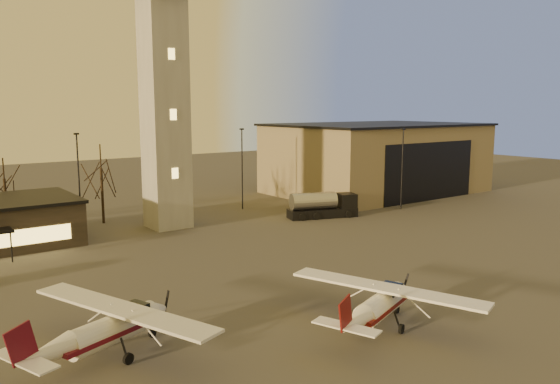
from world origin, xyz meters
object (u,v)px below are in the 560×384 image
hangar (377,158)px  fuel_truck (322,207)px  control_tower (164,72)px  cessna_rear (116,332)px  cessna_front (383,307)px

hangar → fuel_truck: 22.13m
control_tower → cessna_rear: control_tower is taller
cessna_front → control_tower: bearing=67.3°
cessna_front → fuel_truck: bearing=35.4°
hangar → cessna_rear: 59.92m
cessna_rear → fuel_truck: cessna_rear is taller
cessna_front → cessna_rear: size_ratio=0.95×
control_tower → hangar: 37.90m
hangar → control_tower: bearing=-173.7°
hangar → cessna_rear: (-51.33, -30.65, -3.97)m
control_tower → fuel_truck: bearing=-19.8°
control_tower → fuel_truck: (16.64, -5.99, -15.14)m
cessna_rear → cessna_front: bearing=-42.3°
fuel_truck → cessna_front: bearing=-105.3°
hangar → cessna_front: hangar is taller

